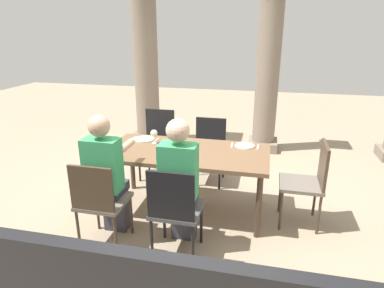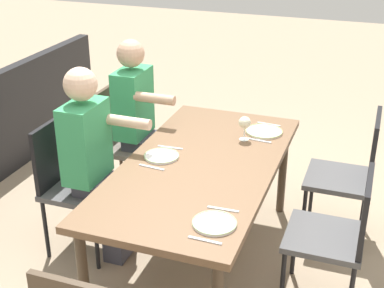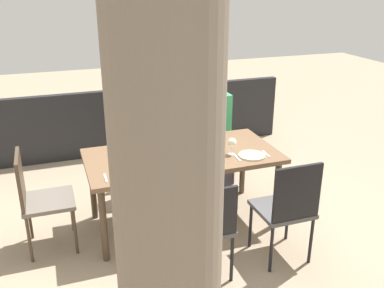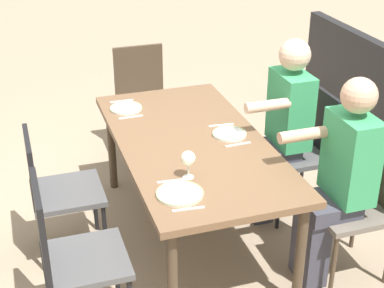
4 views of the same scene
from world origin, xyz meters
TOP-DOWN VIEW (x-y plane):
  - ground_plane at (0.00, 0.00)m, footprint 16.00×16.00m
  - dining_table at (0.00, 0.00)m, footprint 1.81×0.91m
  - chair_west_north at (-0.63, 0.88)m, footprint 0.44×0.44m
  - chair_west_south at (-0.63, -0.87)m, footprint 0.44×0.44m
  - chair_mid_north at (0.10, 0.87)m, footprint 0.44×0.44m
  - chair_mid_south at (0.10, -0.88)m, footprint 0.44×0.44m
  - diner_woman_green at (0.10, -0.67)m, footprint 0.35×0.50m
  - diner_man_white at (-0.63, -0.69)m, footprint 0.35×0.49m
  - plate_0 at (-0.60, 0.26)m, footprint 0.26×0.26m
  - wine_glass_0 at (-0.44, 0.16)m, footprint 0.08×0.08m
  - fork_0 at (-0.75, 0.26)m, footprint 0.03×0.17m
  - spoon_0 at (-0.45, 0.26)m, footprint 0.03×0.17m
  - plate_1 at (0.00, -0.26)m, footprint 0.22×0.22m
  - fork_1 at (-0.15, -0.26)m, footprint 0.02×0.17m
  - spoon_1 at (0.15, -0.26)m, footprint 0.03×0.17m
  - plate_2 at (0.62, 0.29)m, footprint 0.23×0.23m
  - fork_2 at (0.47, 0.29)m, footprint 0.02×0.17m
  - spoon_2 at (0.77, 0.29)m, footprint 0.02×0.17m

SIDE VIEW (x-z plane):
  - ground_plane at x=0.00m, z-range 0.00..0.00m
  - chair_mid_north at x=0.10m, z-range 0.07..0.94m
  - chair_west_south at x=-0.63m, z-range 0.07..0.97m
  - chair_mid_south at x=0.10m, z-range 0.07..0.99m
  - chair_west_north at x=-0.63m, z-range 0.07..1.01m
  - dining_table at x=0.00m, z-range 0.30..1.04m
  - diner_man_white at x=-0.63m, z-range 0.05..1.35m
  - diner_woman_green at x=0.10m, z-range 0.05..1.35m
  - fork_0 at x=-0.75m, z-range 0.74..0.75m
  - spoon_0 at x=-0.45m, z-range 0.74..0.75m
  - fork_1 at x=-0.15m, z-range 0.74..0.75m
  - spoon_1 at x=0.15m, z-range 0.74..0.75m
  - fork_2 at x=0.47m, z-range 0.74..0.75m
  - spoon_2 at x=0.77m, z-range 0.74..0.75m
  - plate_0 at x=-0.60m, z-range 0.74..0.76m
  - plate_2 at x=0.62m, z-range 0.74..0.76m
  - plate_1 at x=0.00m, z-range 0.74..0.76m
  - wine_glass_0 at x=-0.44m, z-range 0.78..0.94m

